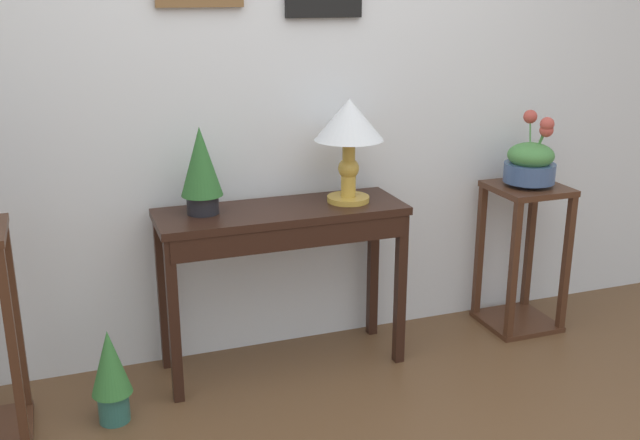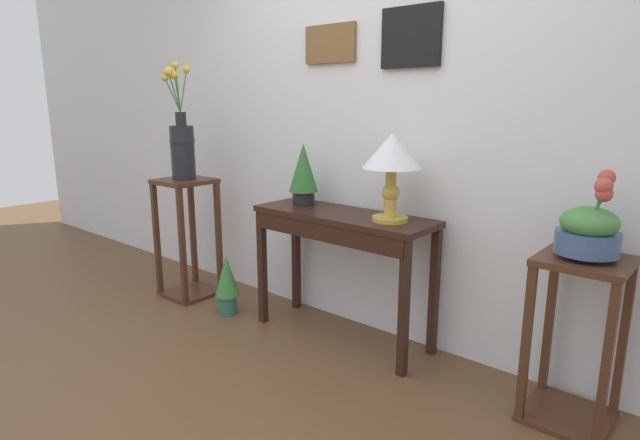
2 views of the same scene
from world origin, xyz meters
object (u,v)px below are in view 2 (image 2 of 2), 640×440
object	(u,v)px
flower_vase_tall_left	(182,144)
potted_plant_floor	(227,282)
planter_bowl_wide_right	(589,229)
table_lamp	(392,158)
pedestal_stand_right	(575,341)
pedestal_stand_left	(188,238)
potted_plant_on_console	(303,172)
console_table	(340,234)

from	to	relation	value
flower_vase_tall_left	potted_plant_floor	distance (m)	1.02
flower_vase_tall_left	planter_bowl_wide_right	xyz separation A→B (m)	(2.60, 0.17, -0.23)
table_lamp	flower_vase_tall_left	world-z (taller)	flower_vase_tall_left
table_lamp	pedestal_stand_right	distance (m)	1.22
pedestal_stand_left	potted_plant_floor	size ratio (longest dim) A/B	2.11
potted_plant_floor	pedestal_stand_right	bearing A→B (deg)	6.19
table_lamp	potted_plant_on_console	distance (m)	0.68
potted_plant_on_console	pedestal_stand_left	xyz separation A→B (m)	(-0.96, -0.21, -0.55)
pedestal_stand_left	pedestal_stand_right	xyz separation A→B (m)	(2.60, 0.17, -0.05)
table_lamp	potted_plant_on_console	size ratio (longest dim) A/B	1.24
potted_plant_on_console	pedestal_stand_left	distance (m)	1.12
flower_vase_tall_left	pedestal_stand_right	xyz separation A→B (m)	(2.60, 0.17, -0.74)
table_lamp	pedestal_stand_left	world-z (taller)	table_lamp
table_lamp	potted_plant_on_console	xyz separation A→B (m)	(-0.67, 0.04, -0.14)
planter_bowl_wide_right	potted_plant_floor	world-z (taller)	planter_bowl_wide_right
table_lamp	pedestal_stand_left	distance (m)	1.77
table_lamp	potted_plant_floor	distance (m)	1.45
planter_bowl_wide_right	table_lamp	bearing A→B (deg)	179.96
console_table	flower_vase_tall_left	size ratio (longest dim) A/B	1.38
table_lamp	pedestal_stand_right	xyz separation A→B (m)	(0.98, -0.00, -0.74)
flower_vase_tall_left	potted_plant_on_console	bearing A→B (deg)	12.42
pedestal_stand_left	flower_vase_tall_left	xyz separation A→B (m)	(-0.00, -0.00, 0.68)
console_table	pedestal_stand_right	world-z (taller)	console_table
table_lamp	potted_plant_floor	size ratio (longest dim) A/B	1.14
potted_plant_floor	potted_plant_on_console	bearing A→B (deg)	30.20
table_lamp	potted_plant_floor	bearing A→B (deg)	-168.51
potted_plant_on_console	potted_plant_floor	size ratio (longest dim) A/B	0.92
pedestal_stand_right	planter_bowl_wide_right	size ratio (longest dim) A/B	2.07
pedestal_stand_right	console_table	bearing A→B (deg)	-179.03
potted_plant_on_console	pedestal_stand_right	bearing A→B (deg)	-1.35
console_table	potted_plant_on_console	xyz separation A→B (m)	(-0.34, 0.06, 0.33)
table_lamp	console_table	bearing A→B (deg)	-176.02
planter_bowl_wide_right	potted_plant_floor	xyz separation A→B (m)	(-2.10, -0.23, -0.66)
console_table	potted_plant_floor	bearing A→B (deg)	-165.59
table_lamp	potted_plant_on_console	world-z (taller)	table_lamp
console_table	pedestal_stand_left	bearing A→B (deg)	-173.47
potted_plant_on_console	flower_vase_tall_left	bearing A→B (deg)	-167.58
console_table	potted_plant_floor	world-z (taller)	console_table
pedestal_stand_left	pedestal_stand_right	world-z (taller)	pedestal_stand_left
table_lamp	flower_vase_tall_left	size ratio (longest dim) A/B	0.58
console_table	potted_plant_on_console	distance (m)	0.48
potted_plant_on_console	console_table	bearing A→B (deg)	-10.03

